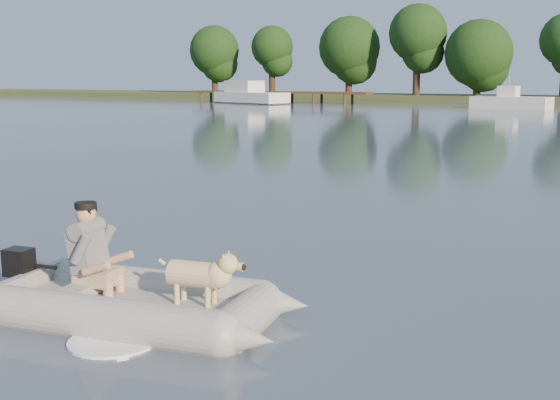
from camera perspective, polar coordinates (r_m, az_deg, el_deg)
The scene contains 8 objects.
water at distance 7.91m, azimuth -9.91°, elevation -7.61°, with size 160.00×160.00×0.00m, color slate.
dock at distance 65.58m, azimuth -0.14°, elevation 8.38°, with size 18.00×2.00×1.04m, color #4C331E, non-canonical shape.
dinghy at distance 7.04m, azimuth -11.26°, elevation -5.52°, with size 4.14×2.87×1.22m, color gray, non-canonical shape.
man at distance 7.36m, azimuth -15.25°, elevation -3.66°, with size 0.63×0.54×0.94m, color slate, non-canonical shape.
dog at distance 6.83m, azimuth -6.92°, elevation -6.39°, with size 0.82×0.29×0.54m, color tan, non-canonical shape.
outboard_motor at distance 7.92m, azimuth -20.37°, elevation -6.02°, with size 0.36×0.25×0.69m, color black, non-canonical shape.
cabin_cruiser at distance 63.11m, azimuth -2.36°, elevation 8.75°, with size 7.71×2.75×2.39m, color white, non-canonical shape.
motorboat at distance 55.48m, azimuth 18.30°, elevation 8.22°, with size 5.88×2.26×2.49m, color white, non-canonical shape.
Camera 1 is at (4.65, -5.94, 2.37)m, focal length 45.00 mm.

